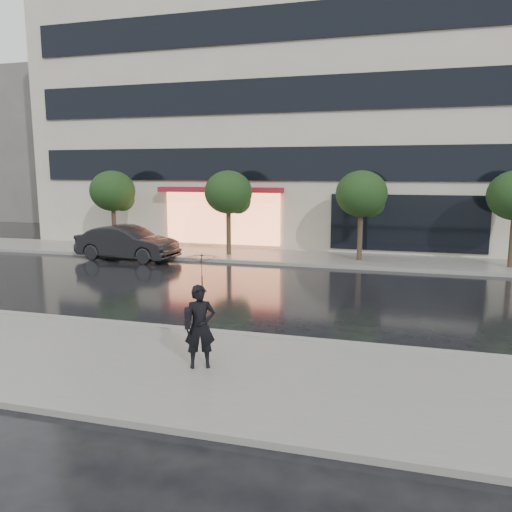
% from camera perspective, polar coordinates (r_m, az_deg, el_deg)
% --- Properties ---
extents(ground, '(120.00, 120.00, 0.00)m').
position_cam_1_polar(ground, '(13.24, -4.69, -7.63)').
color(ground, black).
rests_on(ground, ground).
extents(sidewalk_near, '(60.00, 4.50, 0.12)m').
position_cam_1_polar(sidewalk_near, '(10.41, -11.04, -12.30)').
color(sidewalk_near, slate).
rests_on(sidewalk_near, ground).
extents(sidewalk_far, '(60.00, 3.50, 0.12)m').
position_cam_1_polar(sidewalk_far, '(22.86, 4.22, -0.16)').
color(sidewalk_far, slate).
rests_on(sidewalk_far, ground).
extents(curb_near, '(60.00, 0.25, 0.14)m').
position_cam_1_polar(curb_near, '(12.33, -6.32, -8.62)').
color(curb_near, gray).
rests_on(curb_near, ground).
extents(curb_far, '(60.00, 0.25, 0.14)m').
position_cam_1_polar(curb_far, '(21.17, 3.28, -0.90)').
color(curb_far, gray).
rests_on(curb_far, ground).
extents(office_building, '(30.00, 12.76, 18.00)m').
position_cam_1_polar(office_building, '(30.58, 7.47, 19.07)').
color(office_building, beige).
rests_on(office_building, ground).
extents(bg_building_left, '(14.00, 10.00, 12.00)m').
position_cam_1_polar(bg_building_left, '(49.88, -25.46, 11.05)').
color(bg_building_left, '#59544F').
rests_on(bg_building_left, ground).
extents(tree_far_west, '(2.20, 2.20, 3.99)m').
position_cam_1_polar(tree_far_west, '(25.66, -15.92, 6.99)').
color(tree_far_west, '#33261C').
rests_on(tree_far_west, ground).
extents(tree_mid_west, '(2.20, 2.20, 3.99)m').
position_cam_1_polar(tree_mid_west, '(23.11, -3.02, 7.10)').
color(tree_mid_west, '#33261C').
rests_on(tree_mid_west, ground).
extents(tree_mid_east, '(2.20, 2.20, 3.99)m').
position_cam_1_polar(tree_mid_east, '(21.94, 12.11, 6.77)').
color(tree_mid_east, '#33261C').
rests_on(tree_mid_east, ground).
extents(parked_car, '(4.79, 2.06, 1.54)m').
position_cam_1_polar(parked_car, '(23.15, -14.51, 1.46)').
color(parked_car, black).
rests_on(parked_car, ground).
extents(pedestrian_with_umbrella, '(1.15, 1.16, 2.27)m').
position_cam_1_polar(pedestrian_with_umbrella, '(9.67, -6.30, -4.39)').
color(pedestrian_with_umbrella, black).
rests_on(pedestrian_with_umbrella, sidewalk_near).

